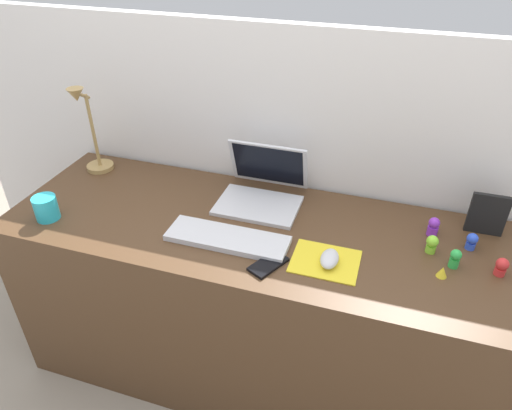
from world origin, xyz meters
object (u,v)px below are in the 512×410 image
at_px(toy_figurine_yellow, 442,272).
at_px(toy_figurine_blue, 472,241).
at_px(mouse, 329,259).
at_px(picture_frame, 488,214).
at_px(keyboard, 228,238).
at_px(toy_figurine_lime, 432,244).
at_px(coffee_mug, 46,208).
at_px(toy_figurine_red, 502,266).
at_px(laptop, 263,187).
at_px(cell_phone, 268,264).
at_px(toy_figurine_purple, 433,226).
at_px(toy_figurine_green, 455,258).
at_px(desk_lamp, 90,132).

distance_m(toy_figurine_yellow, toy_figurine_blue, 0.19).
height_order(mouse, picture_frame, picture_frame).
height_order(keyboard, toy_figurine_lime, toy_figurine_lime).
bearing_deg(coffee_mug, picture_frame, 14.63).
xyz_separation_m(keyboard, toy_figurine_red, (0.84, 0.10, 0.02)).
xyz_separation_m(toy_figurine_red, toy_figurine_lime, (-0.20, 0.05, 0.00)).
distance_m(laptop, toy_figurine_lime, 0.62).
relative_size(keyboard, toy_figurine_lime, 6.64).
relative_size(mouse, toy_figurine_red, 1.62).
distance_m(coffee_mug, toy_figurine_red, 1.51).
height_order(coffee_mug, toy_figurine_lime, coffee_mug).
height_order(cell_phone, toy_figurine_blue, toy_figurine_blue).
height_order(toy_figurine_blue, toy_figurine_purple, toy_figurine_purple).
xyz_separation_m(laptop, keyboard, (-0.03, -0.29, -0.04)).
bearing_deg(cell_phone, toy_figurine_green, 44.29).
bearing_deg(toy_figurine_red, mouse, -167.45).
xyz_separation_m(picture_frame, toy_figurine_green, (-0.10, -0.22, -0.04)).
relative_size(laptop, picture_frame, 2.00).
height_order(mouse, toy_figurine_green, toy_figurine_green).
xyz_separation_m(mouse, cell_phone, (-0.18, -0.07, -0.02)).
relative_size(toy_figurine_yellow, toy_figurine_blue, 0.61).
bearing_deg(laptop, coffee_mug, -152.60).
distance_m(desk_lamp, toy_figurine_purple, 1.34).
relative_size(mouse, cell_phone, 0.75).
xyz_separation_m(desk_lamp, toy_figurine_red, (1.53, -0.18, -0.14)).
height_order(keyboard, cell_phone, keyboard).
bearing_deg(toy_figurine_red, picture_frame, 98.74).
relative_size(coffee_mug, toy_figurine_blue, 1.49).
distance_m(desk_lamp, toy_figurine_green, 1.42).
xyz_separation_m(mouse, toy_figurine_red, (0.50, 0.11, 0.01)).
bearing_deg(toy_figurine_red, cell_phone, -165.41).
bearing_deg(laptop, toy_figurine_lime, -12.74).
bearing_deg(toy_figurine_green, laptop, 164.19).
distance_m(cell_phone, toy_figurine_green, 0.57).
relative_size(keyboard, toy_figurine_yellow, 11.61).
bearing_deg(toy_figurine_lime, cell_phone, -154.73).
distance_m(desk_lamp, toy_figurine_red, 1.55).
height_order(keyboard, toy_figurine_blue, toy_figurine_blue).
relative_size(toy_figurine_yellow, toy_figurine_red, 0.59).
height_order(mouse, coffee_mug, coffee_mug).
height_order(coffee_mug, toy_figurine_yellow, coffee_mug).
distance_m(desk_lamp, coffee_mug, 0.38).
distance_m(coffee_mug, toy_figurine_lime, 1.32).
height_order(toy_figurine_blue, toy_figurine_red, toy_figurine_red).
bearing_deg(toy_figurine_green, cell_phone, -162.57).
bearing_deg(desk_lamp, toy_figurine_red, -6.75).
distance_m(toy_figurine_red, toy_figurine_purple, 0.25).
distance_m(laptop, toy_figurine_yellow, 0.69).
height_order(laptop, toy_figurine_lime, laptop).
bearing_deg(toy_figurine_blue, toy_figurine_yellow, -117.75).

